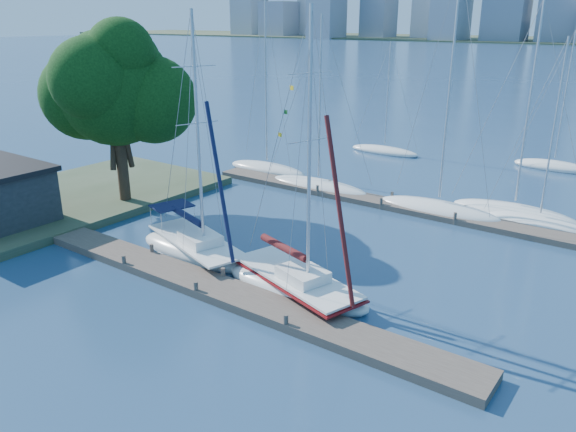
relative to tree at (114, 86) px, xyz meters
The scene contains 14 objects.
ground 16.29m from the tree, 23.49° to the right, with size 700.00×700.00×0.00m, color navy.
near_dock 16.19m from the tree, 23.49° to the right, with size 26.00×2.00×0.40m, color #4B3F37.
far_dock 19.83m from the tree, 34.50° to the left, with size 30.00×1.80×0.36m, color #4B3F37.
shore 9.07m from the tree, 146.10° to the right, with size 12.00×22.00×0.50m, color #38472D.
tree is the anchor object (origin of this frame).
sailboat_navy 12.22m from the tree, 17.85° to the right, with size 8.00×4.69×12.88m.
sailboat_maroon 18.10m from the tree, 12.15° to the right, with size 7.97×4.62×12.99m.
bg_boat_0 14.93m from the tree, 80.63° to the left, with size 7.64×4.85×14.09m.
bg_boat_1 15.66m from the tree, 52.69° to the left, with size 8.45×3.27×12.56m.
bg_boat_2 21.94m from the tree, 31.94° to the left, with size 8.44×5.57×15.49m.
bg_boat_3 26.39m from the tree, 31.39° to the left, with size 8.15×3.95×13.39m.
bg_boat_4 27.37m from the tree, 27.41° to the left, with size 6.71×3.91×11.33m.
bg_boat_6 26.48m from the tree, 74.40° to the left, with size 6.89×2.55×10.26m.
bg_boat_7 35.29m from the tree, 52.58° to the left, with size 6.69×4.00×11.37m.
Camera 1 is at (16.64, -16.79, 11.97)m, focal length 35.00 mm.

